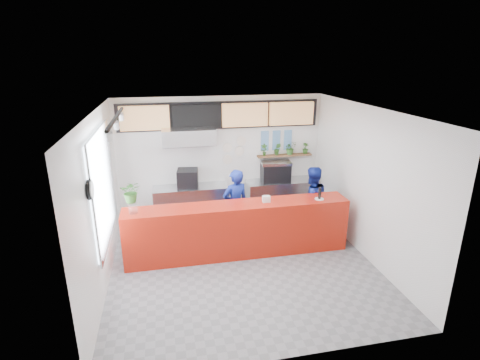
# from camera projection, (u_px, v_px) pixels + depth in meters

# --- Properties ---
(floor) EXTENTS (5.00, 5.00, 0.00)m
(floor) POSITION_uv_depth(u_px,v_px,m) (242.00, 263.00, 7.37)
(floor) COLOR slate
(floor) RESTS_ON ground
(ceiling) EXTENTS (5.00, 5.00, 0.00)m
(ceiling) POSITION_uv_depth(u_px,v_px,m) (243.00, 110.00, 6.42)
(ceiling) COLOR silver
(wall_back) EXTENTS (5.00, 0.00, 5.00)m
(wall_back) POSITION_uv_depth(u_px,v_px,m) (221.00, 158.00, 9.22)
(wall_back) COLOR white
(wall_back) RESTS_ON ground
(wall_left) EXTENTS (0.00, 5.00, 5.00)m
(wall_left) POSITION_uv_depth(u_px,v_px,m) (100.00, 202.00, 6.41)
(wall_left) COLOR white
(wall_left) RESTS_ON ground
(wall_right) EXTENTS (0.00, 5.00, 5.00)m
(wall_right) POSITION_uv_depth(u_px,v_px,m) (366.00, 183.00, 7.38)
(wall_right) COLOR white
(wall_right) RESTS_ON ground
(service_counter) EXTENTS (4.50, 0.60, 1.10)m
(service_counter) POSITION_uv_depth(u_px,v_px,m) (238.00, 229.00, 7.57)
(service_counter) COLOR #A51A0B
(service_counter) RESTS_ON ground
(cream_band) EXTENTS (5.00, 0.02, 0.80)m
(cream_band) POSITION_uv_depth(u_px,v_px,m) (220.00, 113.00, 8.86)
(cream_band) COLOR beige
(cream_band) RESTS_ON wall_back
(prep_bench) EXTENTS (1.80, 0.60, 0.90)m
(prep_bench) POSITION_uv_depth(u_px,v_px,m) (191.00, 204.00, 9.12)
(prep_bench) COLOR #B2B5BA
(prep_bench) RESTS_ON ground
(panini_oven) EXTENTS (0.54, 0.54, 0.43)m
(panini_oven) POSITION_uv_depth(u_px,v_px,m) (188.00, 178.00, 8.89)
(panini_oven) COLOR black
(panini_oven) RESTS_ON prep_bench
(extraction_hood) EXTENTS (1.20, 0.70, 0.35)m
(extraction_hood) POSITION_uv_depth(u_px,v_px,m) (188.00, 136.00, 8.53)
(extraction_hood) COLOR #B2B5BA
(extraction_hood) RESTS_ON ceiling
(hood_lip) EXTENTS (1.20, 0.69, 0.31)m
(hood_lip) POSITION_uv_depth(u_px,v_px,m) (189.00, 144.00, 8.59)
(hood_lip) COLOR #B2B5BA
(hood_lip) RESTS_ON ceiling
(right_bench) EXTENTS (1.80, 0.60, 0.90)m
(right_bench) POSITION_uv_depth(u_px,v_px,m) (282.00, 197.00, 9.56)
(right_bench) COLOR #B2B5BA
(right_bench) RESTS_ON ground
(espresso_machine) EXTENTS (0.72, 0.54, 0.44)m
(espresso_machine) POSITION_uv_depth(u_px,v_px,m) (275.00, 173.00, 9.31)
(espresso_machine) COLOR black
(espresso_machine) RESTS_ON right_bench
(espresso_tray) EXTENTS (0.78, 0.58, 0.07)m
(espresso_tray) POSITION_uv_depth(u_px,v_px,m) (276.00, 162.00, 9.23)
(espresso_tray) COLOR #A7AAAE
(espresso_tray) RESTS_ON espresso_machine
(herb_shelf) EXTENTS (1.40, 0.18, 0.04)m
(herb_shelf) POSITION_uv_depth(u_px,v_px,m) (284.00, 155.00, 9.43)
(herb_shelf) COLOR brown
(herb_shelf) RESTS_ON wall_back
(menu_board_far_left) EXTENTS (1.10, 0.10, 0.55)m
(menu_board_far_left) POSITION_uv_depth(u_px,v_px,m) (145.00, 118.00, 8.43)
(menu_board_far_left) COLOR tan
(menu_board_far_left) RESTS_ON wall_back
(menu_board_mid_left) EXTENTS (1.10, 0.10, 0.55)m
(menu_board_mid_left) POSITION_uv_depth(u_px,v_px,m) (196.00, 116.00, 8.66)
(menu_board_mid_left) COLOR black
(menu_board_mid_left) RESTS_ON wall_back
(menu_board_mid_right) EXTENTS (1.10, 0.10, 0.55)m
(menu_board_mid_right) POSITION_uv_depth(u_px,v_px,m) (245.00, 115.00, 8.88)
(menu_board_mid_right) COLOR tan
(menu_board_mid_right) RESTS_ON wall_back
(menu_board_far_right) EXTENTS (1.10, 0.10, 0.55)m
(menu_board_far_right) POSITION_uv_depth(u_px,v_px,m) (291.00, 113.00, 9.11)
(menu_board_far_right) COLOR tan
(menu_board_far_right) RESTS_ON wall_back
(soffit) EXTENTS (4.80, 0.04, 0.65)m
(soffit) POSITION_uv_depth(u_px,v_px,m) (221.00, 115.00, 8.85)
(soffit) COLOR black
(soffit) RESTS_ON wall_back
(window_pane) EXTENTS (0.04, 2.20, 1.90)m
(window_pane) POSITION_uv_depth(u_px,v_px,m) (103.00, 186.00, 6.63)
(window_pane) COLOR silver
(window_pane) RESTS_ON wall_left
(window_frame) EXTENTS (0.03, 2.30, 2.00)m
(window_frame) POSITION_uv_depth(u_px,v_px,m) (104.00, 186.00, 6.64)
(window_frame) COLOR #B2B5BA
(window_frame) RESTS_ON wall_left
(wall_clock_rim) EXTENTS (0.05, 0.30, 0.30)m
(wall_clock_rim) POSITION_uv_depth(u_px,v_px,m) (90.00, 190.00, 5.41)
(wall_clock_rim) COLOR black
(wall_clock_rim) RESTS_ON wall_left
(wall_clock_face) EXTENTS (0.02, 0.26, 0.26)m
(wall_clock_face) POSITION_uv_depth(u_px,v_px,m) (92.00, 190.00, 5.42)
(wall_clock_face) COLOR white
(wall_clock_face) RESTS_ON wall_left
(track_rail) EXTENTS (0.05, 2.40, 0.04)m
(track_rail) POSITION_uv_depth(u_px,v_px,m) (116.00, 118.00, 6.03)
(track_rail) COLOR black
(track_rail) RESTS_ON ceiling
(dec_plate_a) EXTENTS (0.24, 0.03, 0.24)m
(dec_plate_a) POSITION_uv_depth(u_px,v_px,m) (227.00, 148.00, 9.14)
(dec_plate_a) COLOR silver
(dec_plate_a) RESTS_ON wall_back
(dec_plate_b) EXTENTS (0.24, 0.03, 0.24)m
(dec_plate_b) POSITION_uv_depth(u_px,v_px,m) (239.00, 151.00, 9.23)
(dec_plate_b) COLOR silver
(dec_plate_b) RESTS_ON wall_back
(dec_plate_c) EXTENTS (0.24, 0.03, 0.24)m
(dec_plate_c) POSITION_uv_depth(u_px,v_px,m) (227.00, 160.00, 9.23)
(dec_plate_c) COLOR silver
(dec_plate_c) RESTS_ON wall_back
(dec_plate_d) EXTENTS (0.24, 0.03, 0.24)m
(dec_plate_d) POSITION_uv_depth(u_px,v_px,m) (241.00, 141.00, 9.16)
(dec_plate_d) COLOR silver
(dec_plate_d) RESTS_ON wall_back
(photo_frame_a) EXTENTS (0.20, 0.02, 0.25)m
(photo_frame_a) POSITION_uv_depth(u_px,v_px,m) (265.00, 136.00, 9.25)
(photo_frame_a) COLOR #598CBF
(photo_frame_a) RESTS_ON wall_back
(photo_frame_b) EXTENTS (0.20, 0.02, 0.25)m
(photo_frame_b) POSITION_uv_depth(u_px,v_px,m) (276.00, 135.00, 9.31)
(photo_frame_b) COLOR #598CBF
(photo_frame_b) RESTS_ON wall_back
(photo_frame_c) EXTENTS (0.20, 0.02, 0.25)m
(photo_frame_c) POSITION_uv_depth(u_px,v_px,m) (288.00, 135.00, 9.37)
(photo_frame_c) COLOR #598CBF
(photo_frame_c) RESTS_ON wall_back
(photo_frame_d) EXTENTS (0.20, 0.02, 0.25)m
(photo_frame_d) POSITION_uv_depth(u_px,v_px,m) (265.00, 146.00, 9.33)
(photo_frame_d) COLOR #598CBF
(photo_frame_d) RESTS_ON wall_back
(photo_frame_e) EXTENTS (0.20, 0.02, 0.25)m
(photo_frame_e) POSITION_uv_depth(u_px,v_px,m) (276.00, 145.00, 9.39)
(photo_frame_e) COLOR #598CBF
(photo_frame_e) RESTS_ON wall_back
(photo_frame_f) EXTENTS (0.20, 0.02, 0.25)m
(photo_frame_f) POSITION_uv_depth(u_px,v_px,m) (288.00, 145.00, 9.45)
(photo_frame_f) COLOR #598CBF
(photo_frame_f) RESTS_ON wall_back
(staff_center) EXTENTS (0.68, 0.54, 1.62)m
(staff_center) POSITION_uv_depth(u_px,v_px,m) (235.00, 205.00, 8.10)
(staff_center) COLOR navy
(staff_center) RESTS_ON ground
(staff_right) EXTENTS (0.86, 0.71, 1.60)m
(staff_right) POSITION_uv_depth(u_px,v_px,m) (311.00, 201.00, 8.33)
(staff_right) COLOR navy
(staff_right) RESTS_ON ground
(herb_a) EXTENTS (0.17, 0.13, 0.30)m
(herb_a) POSITION_uv_depth(u_px,v_px,m) (264.00, 150.00, 9.28)
(herb_a) COLOR #2F5F21
(herb_a) RESTS_ON herb_shelf
(herb_b) EXTENTS (0.21, 0.19, 0.31)m
(herb_b) POSITION_uv_depth(u_px,v_px,m) (277.00, 149.00, 9.34)
(herb_b) COLOR #2F5F21
(herb_b) RESTS_ON herb_shelf
(herb_c) EXTENTS (0.34, 0.31, 0.33)m
(herb_c) POSITION_uv_depth(u_px,v_px,m) (290.00, 148.00, 9.40)
(herb_c) COLOR #2F5F21
(herb_c) RESTS_ON herb_shelf
(herb_d) EXTENTS (0.17, 0.16, 0.27)m
(herb_d) POSITION_uv_depth(u_px,v_px,m) (305.00, 148.00, 9.49)
(herb_d) COLOR #2F5F21
(herb_d) RESTS_ON herb_shelf
(glass_vase) EXTENTS (0.17, 0.17, 0.19)m
(glass_vase) POSITION_uv_depth(u_px,v_px,m) (133.00, 208.00, 6.95)
(glass_vase) COLOR silver
(glass_vase) RESTS_ON service_counter
(basil_vase) EXTENTS (0.40, 0.35, 0.42)m
(basil_vase) POSITION_uv_depth(u_px,v_px,m) (131.00, 192.00, 6.84)
(basil_vase) COLOR #2F5F21
(basil_vase) RESTS_ON glass_vase
(napkin_holder) EXTENTS (0.15, 0.10, 0.13)m
(napkin_holder) POSITION_uv_depth(u_px,v_px,m) (266.00, 199.00, 7.48)
(napkin_holder) COLOR silver
(napkin_holder) RESTS_ON service_counter
(white_plate) EXTENTS (0.24, 0.24, 0.01)m
(white_plate) POSITION_uv_depth(u_px,v_px,m) (319.00, 199.00, 7.65)
(white_plate) COLOR silver
(white_plate) RESTS_ON service_counter
(pepper_mill) EXTENTS (0.08, 0.08, 0.24)m
(pepper_mill) POSITION_uv_depth(u_px,v_px,m) (320.00, 193.00, 7.61)
(pepper_mill) COLOR black
(pepper_mill) RESTS_ON white_plate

